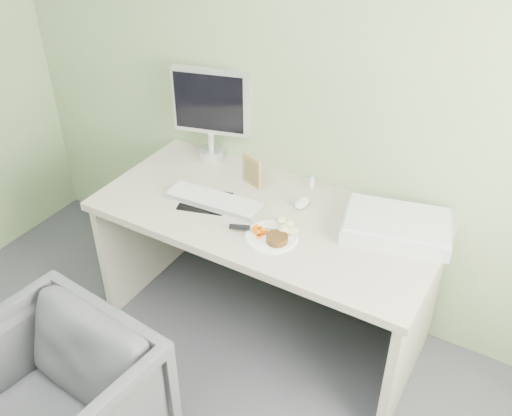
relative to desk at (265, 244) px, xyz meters
The scene contains 15 objects.
wall_back 0.89m from the desk, 90.00° to the left, with size 3.50×3.50×0.00m, color #8CA070.
desk is the anchor object (origin of this frame).
plate 0.27m from the desk, 52.43° to the right, with size 0.23×0.23×0.01m, color white.
steak 0.32m from the desk, 48.66° to the right, with size 0.09×0.09×0.03m, color black.
potato_pile 0.29m from the desk, 35.19° to the right, with size 0.11×0.08×0.06m, color tan.
carrot_heap 0.28m from the desk, 71.89° to the right, with size 0.06×0.05×0.04m, color #F45C05.
steak_knife 0.27m from the desk, 87.31° to the right, with size 0.23×0.11×0.02m.
mousepad 0.35m from the desk, 167.98° to the right, with size 0.22×0.20×0.00m, color black.
keyboard 0.33m from the desk, 168.19° to the right, with size 0.46×0.14×0.02m, color white.
computer_mouse 0.27m from the desk, 47.86° to the left, with size 0.06×0.10×0.04m, color white.
photo_frame 0.36m from the desk, 135.13° to the left, with size 0.12×0.01×0.15m, color olive.
eyedrop_bottle 0.38m from the desk, 73.68° to the left, with size 0.02×0.02×0.07m.
scanner 0.63m from the desk, 14.85° to the left, with size 0.46×0.30×0.07m, color silver.
monitor 0.75m from the desk, 147.85° to the left, with size 0.41×0.16×0.49m.
desk_chair 1.18m from the desk, 106.68° to the right, with size 0.71×0.73×0.66m, color #3B3B40.
Camera 1 is at (1.05, -0.26, 2.24)m, focal length 40.00 mm.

